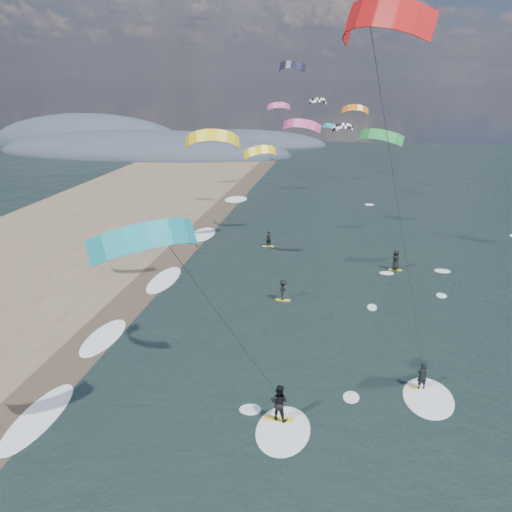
# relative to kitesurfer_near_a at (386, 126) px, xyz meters

# --- Properties ---
(wet_sand_strip) EXTENTS (3.00, 240.00, 0.00)m
(wet_sand_strip) POSITION_rel_kitesurfer_near_a_xyz_m (-16.97, 3.03, -14.23)
(wet_sand_strip) COLOR #382D23
(wet_sand_strip) RESTS_ON ground
(coastal_hills) EXTENTS (80.00, 41.00, 15.00)m
(coastal_hills) POSITION_rel_kitesurfer_near_a_xyz_m (-49.81, 100.89, -14.23)
(coastal_hills) COLOR #3D4756
(coastal_hills) RESTS_ON ground
(kitesurfer_near_a) EXTENTS (7.57, 9.14, 19.09)m
(kitesurfer_near_a) POSITION_rel_kitesurfer_near_a_xyz_m (0.00, 0.00, 0.00)
(kitesurfer_near_a) COLOR yellow
(kitesurfer_near_a) RESTS_ON ground
(kitesurfer_near_b) EXTENTS (7.18, 9.36, 12.16)m
(kitesurfer_near_b) POSITION_rel_kitesurfer_near_a_xyz_m (-6.54, -3.62, -6.38)
(kitesurfer_near_b) COLOR yellow
(kitesurfer_near_b) RESTS_ON ground
(far_kitesurfers) EXTENTS (12.96, 14.58, 1.80)m
(far_kitesurfers) POSITION_rel_kitesurfer_near_a_xyz_m (-2.68, 21.64, -13.39)
(far_kitesurfers) COLOR yellow
(far_kitesurfers) RESTS_ON ground
(bg_kite_field) EXTENTS (15.51, 69.60, 10.81)m
(bg_kite_field) POSITION_rel_kitesurfer_near_a_xyz_m (-5.89, 45.38, -2.79)
(bg_kite_field) COLOR gray
(bg_kite_field) RESTS_ON ground
(shoreline_surf) EXTENTS (2.40, 79.40, 0.11)m
(shoreline_surf) POSITION_rel_kitesurfer_near_a_xyz_m (-15.77, 7.78, -14.23)
(shoreline_surf) COLOR white
(shoreline_surf) RESTS_ON ground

